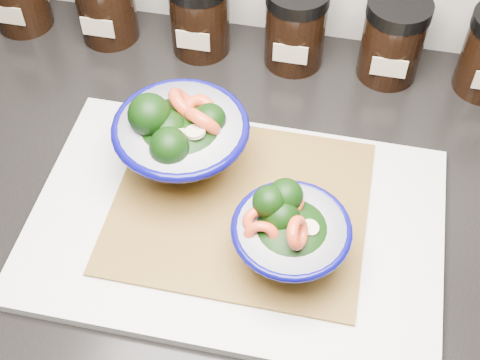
% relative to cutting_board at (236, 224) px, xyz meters
% --- Properties ---
extents(cabinet, '(3.43, 0.58, 0.86)m').
position_rel_cutting_board_xyz_m(cabinet, '(-0.12, 0.05, -0.48)').
color(cabinet, black).
rests_on(cabinet, ground).
extents(countertop, '(3.50, 0.60, 0.04)m').
position_rel_cutting_board_xyz_m(countertop, '(-0.12, 0.05, -0.03)').
color(countertop, black).
rests_on(countertop, cabinet).
extents(cutting_board, '(0.45, 0.30, 0.01)m').
position_rel_cutting_board_xyz_m(cutting_board, '(0.00, 0.00, 0.00)').
color(cutting_board, silver).
rests_on(cutting_board, countertop).
extents(bamboo_mat, '(0.28, 0.24, 0.00)m').
position_rel_cutting_board_xyz_m(bamboo_mat, '(0.00, 0.02, 0.01)').
color(bamboo_mat, olive).
rests_on(bamboo_mat, cutting_board).
extents(bowl_left, '(0.15, 0.15, 0.11)m').
position_rel_cutting_board_xyz_m(bowl_left, '(-0.08, 0.06, 0.06)').
color(bowl_left, white).
rests_on(bowl_left, bamboo_mat).
extents(bowl_right, '(0.12, 0.12, 0.09)m').
position_rel_cutting_board_xyz_m(bowl_right, '(0.06, -0.03, 0.05)').
color(bowl_right, white).
rests_on(bowl_right, bamboo_mat).
extents(spice_jar_b, '(0.08, 0.08, 0.11)m').
position_rel_cutting_board_xyz_m(spice_jar_b, '(-0.24, 0.29, 0.05)').
color(spice_jar_b, black).
rests_on(spice_jar_b, countertop).
extents(spice_jar_c, '(0.08, 0.08, 0.11)m').
position_rel_cutting_board_xyz_m(spice_jar_c, '(-0.11, 0.29, 0.05)').
color(spice_jar_c, black).
rests_on(spice_jar_c, countertop).
extents(spice_jar_d, '(0.08, 0.08, 0.11)m').
position_rel_cutting_board_xyz_m(spice_jar_d, '(0.02, 0.29, 0.05)').
color(spice_jar_d, black).
rests_on(spice_jar_d, countertop).
extents(spice_jar_e, '(0.08, 0.08, 0.11)m').
position_rel_cutting_board_xyz_m(spice_jar_e, '(0.14, 0.29, 0.05)').
color(spice_jar_e, black).
rests_on(spice_jar_e, countertop).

